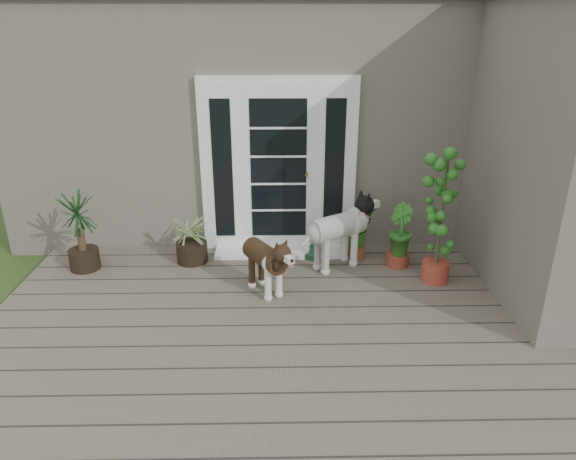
{
  "coord_description": "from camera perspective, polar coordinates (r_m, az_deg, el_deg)",
  "views": [
    {
      "loc": [
        -0.2,
        -3.59,
        2.89
      ],
      "look_at": [
        -0.1,
        1.75,
        0.7
      ],
      "focal_mm": 32.47,
      "sensor_mm": 36.0,
      "label": 1
    }
  ],
  "objects": [
    {
      "name": "clog_left",
      "position": [
        6.57,
        2.81,
        -2.26
      ],
      "size": [
        0.17,
        0.31,
        0.09
      ],
      "primitive_type": null,
      "rotation": [
        0.0,
        0.0,
        -0.12
      ],
      "color": "#15361F",
      "rests_on": "deck"
    },
    {
      "name": "door_unit",
      "position": [
        6.42,
        -1.05,
        6.97
      ],
      "size": [
        1.9,
        0.14,
        2.15
      ],
      "primitive_type": "cube",
      "color": "white",
      "rests_on": "deck"
    },
    {
      "name": "herb_c",
      "position": [
        6.93,
        20.6,
        -0.62
      ],
      "size": [
        0.35,
        0.35,
        0.48
      ],
      "primitive_type": "imported",
      "rotation": [
        0.0,
        0.0,
        4.57
      ],
      "color": "#1E4E16",
      "rests_on": "deck"
    },
    {
      "name": "door_step",
      "position": [
        6.59,
        -0.98,
        -2.33
      ],
      "size": [
        1.6,
        0.4,
        0.05
      ],
      "primitive_type": "cube",
      "color": "white",
      "rests_on": "deck"
    },
    {
      "name": "brindle_dog",
      "position": [
        5.56,
        -2.54,
        -3.93
      ],
      "size": [
        0.68,
        0.81,
        0.63
      ],
      "primitive_type": null,
      "rotation": [
        0.0,
        0.0,
        3.71
      ],
      "color": "#3E2916",
      "rests_on": "deck"
    },
    {
      "name": "yucca",
      "position": [
        6.47,
        -21.82,
        -0.11
      ],
      "size": [
        0.78,
        0.78,
        0.96
      ],
      "primitive_type": null,
      "rotation": [
        0.0,
        0.0,
        -0.2
      ],
      "color": "black",
      "rests_on": "deck"
    },
    {
      "name": "herb_b",
      "position": [
        6.31,
        12.0,
        -1.53
      ],
      "size": [
        0.42,
        0.42,
        0.55
      ],
      "primitive_type": "imported",
      "rotation": [
        0.0,
        0.0,
        1.75
      ],
      "color": "#234D16",
      "rests_on": "deck"
    },
    {
      "name": "house_main",
      "position": [
        8.35,
        0.31,
        13.05
      ],
      "size": [
        7.4,
        4.0,
        3.1
      ],
      "primitive_type": "cube",
      "color": "#665E54",
      "rests_on": "ground"
    },
    {
      "name": "sapling",
      "position": [
        5.85,
        16.48,
        1.72
      ],
      "size": [
        0.62,
        0.62,
        1.61
      ],
      "primitive_type": null,
      "rotation": [
        0.0,
        0.0,
        -0.4
      ],
      "color": "#285B1A",
      "rests_on": "deck"
    },
    {
      "name": "deck",
      "position": [
        4.9,
        1.51,
        -13.02
      ],
      "size": [
        6.2,
        4.6,
        0.12
      ],
      "primitive_type": "cube",
      "color": "#6B5B4C",
      "rests_on": "ground"
    },
    {
      "name": "spider_plant",
      "position": [
        6.35,
        -10.58,
        -0.66
      ],
      "size": [
        0.78,
        0.78,
        0.67
      ],
      "primitive_type": null,
      "rotation": [
        0.0,
        0.0,
        0.3
      ],
      "color": "#89995E",
      "rests_on": "deck"
    },
    {
      "name": "clog_right",
      "position": [
        6.48,
        2.87,
        -2.6
      ],
      "size": [
        0.29,
        0.34,
        0.09
      ],
      "primitive_type": null,
      "rotation": [
        0.0,
        0.0,
        -0.59
      ],
      "color": "#173922",
      "rests_on": "deck"
    },
    {
      "name": "herb_a",
      "position": [
        6.44,
        7.4,
        -0.66
      ],
      "size": [
        0.62,
        0.62,
        0.55
      ],
      "primitive_type": "imported",
      "rotation": [
        0.0,
        0.0,
        0.77
      ],
      "color": "#234F16",
      "rests_on": "deck"
    },
    {
      "name": "white_dog",
      "position": [
        6.11,
        5.37,
        -0.85
      ],
      "size": [
        0.98,
        0.82,
        0.76
      ],
      "primitive_type": null,
      "rotation": [
        0.0,
        0.0,
        -1.01
      ],
      "color": "silver",
      "rests_on": "deck"
    }
  ]
}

